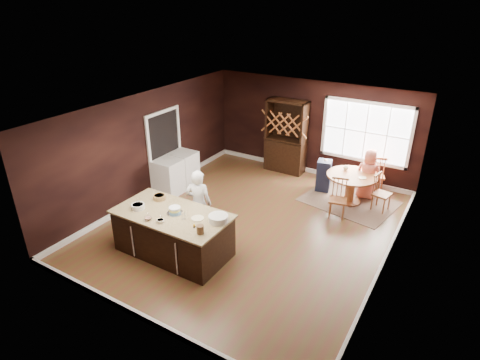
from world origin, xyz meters
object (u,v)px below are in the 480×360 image
Objects in this scene: baker at (199,204)px; hutch at (286,136)px; high_chair at (324,175)px; dryer at (184,169)px; washer at (168,177)px; kitchen_island at (173,234)px; chair_east at (382,193)px; chair_north at (375,174)px; dining_table at (351,183)px; layer_cake at (175,210)px; seated_woman at (368,174)px; chair_south at (338,198)px; toddler at (328,162)px.

hutch reaches higher than baker.
high_chair is 3.78m from dryer.
dryer reaches higher than washer.
baker is 2.26m from washer.
chair_east reaches higher than kitchen_island.
washer is (-1.83, 2.01, 0.03)m from kitchen_island.
dining_table is at bearing 46.11° from chair_north.
baker is at bearing -32.60° from washer.
seated_woman reaches higher than layer_cake.
hutch is 3.09m from dryer.
dining_table is 4.63m from layer_cake.
dryer is (-5.01, -1.32, -0.00)m from chair_east.
layer_cake is 0.34× the size of chair_south.
seated_woman is at bearing -145.40° from baker.
layer_cake is 4.60m from toddler.
dryer reaches higher than kitchen_island.
chair_east is 5.38m from washer.
washer is at bearing -146.14° from toddler.
toddler is at bearing 69.16° from kitchen_island.
toddler reaches higher than dryer.
kitchen_island is 2.72m from washer.
seated_woman is at bearing 57.67° from chair_east.
washer is (-4.23, -1.99, -0.07)m from dining_table.
baker is 4.88m from chair_north.
washer is (-4.61, -2.83, -0.08)m from chair_north.
washer is at bearing 20.06° from seated_woman.
layer_cake is at bearing -110.33° from toddler.
chair_north reaches higher than dryer.
chair_south is at bearing 56.61° from chair_north.
layer_cake is at bearing -46.31° from washer.
baker is at bearing 147.00° from chair_east.
dryer is (-1.89, 2.61, -0.52)m from layer_cake.
dining_table is 1.14× the size of chair_north.
dryer is at bearing -154.02° from toddler.
layer_cake is 1.25× the size of toddler.
kitchen_island is 8.94× the size of toddler.
chair_east is (3.18, 3.97, 0.03)m from kitchen_island.
dryer is at bearing 13.40° from seated_woman.
layer_cake is 2.78m from washer.
high_chair is (-1.11, -0.15, -0.22)m from seated_woman.
baker is (0.05, 0.80, 0.33)m from kitchen_island.
chair_south is at bearing 148.09° from chair_east.
baker is at bearing -126.77° from high_chair.
baker is 1.74× the size of high_chair.
chair_north is at bearing -2.35° from hutch.
layer_cake is at bearing -54.19° from dryer.
toddler is at bearing -3.29° from seated_woman.
chair_south is (2.37, 3.12, 0.04)m from kitchen_island.
dining_table is (2.40, 4.00, 0.10)m from kitchen_island.
baker is at bearing -126.36° from dining_table.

